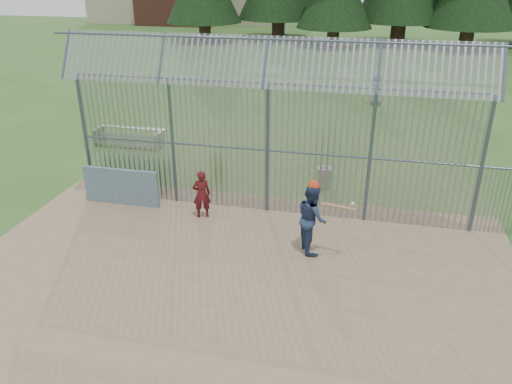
% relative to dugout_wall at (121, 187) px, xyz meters
% --- Properties ---
extents(ground, '(120.00, 120.00, 0.00)m').
position_rel_dugout_wall_xyz_m(ground, '(4.60, -2.90, -0.62)').
color(ground, '#2D511E').
rests_on(ground, ground).
extents(dirt_infield, '(14.00, 10.00, 0.02)m').
position_rel_dugout_wall_xyz_m(dirt_infield, '(4.60, -3.40, -0.61)').
color(dirt_infield, '#756047').
rests_on(dirt_infield, ground).
extents(dugout_wall, '(2.50, 0.12, 1.20)m').
position_rel_dugout_wall_xyz_m(dugout_wall, '(0.00, 0.00, 0.00)').
color(dugout_wall, '#38566B').
rests_on(dugout_wall, dirt_infield).
extents(batter, '(1.03, 1.13, 1.89)m').
position_rel_dugout_wall_xyz_m(batter, '(6.24, -1.47, 0.35)').
color(batter, navy).
rests_on(batter, dirt_infield).
extents(onlooker, '(0.64, 0.55, 1.49)m').
position_rel_dugout_wall_xyz_m(onlooker, '(2.78, -0.27, 0.15)').
color(onlooker, maroon).
rests_on(onlooker, dirt_infield).
extents(bg_kid_standing, '(0.88, 0.58, 1.80)m').
position_rel_dugout_wall_xyz_m(bg_kid_standing, '(7.81, 14.70, 0.28)').
color(bg_kid_standing, slate).
rests_on(bg_kid_standing, ground).
extents(batting_gear, '(1.27, 0.55, 0.64)m').
position_rel_dugout_wall_xyz_m(batting_gear, '(6.35, -1.50, 1.21)').
color(batting_gear, red).
rests_on(batting_gear, ground).
extents(trash_can, '(0.56, 0.56, 0.82)m').
position_rel_dugout_wall_xyz_m(trash_can, '(6.18, 2.74, -0.24)').
color(trash_can, gray).
rests_on(trash_can, ground).
extents(bleacher, '(3.00, 0.95, 0.72)m').
position_rel_dugout_wall_xyz_m(bleacher, '(-2.34, 5.29, -0.21)').
color(bleacher, slate).
rests_on(bleacher, ground).
extents(backstop_fence, '(20.09, 0.81, 5.30)m').
position_rel_dugout_wall_xyz_m(backstop_fence, '(6.41, 0.53, 1.74)').
color(backstop_fence, '#47566B').
rests_on(backstop_fence, ground).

